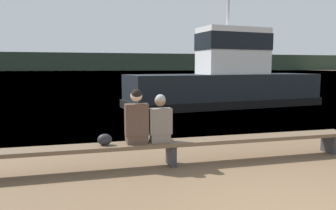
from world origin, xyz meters
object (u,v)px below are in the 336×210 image
bench_main (171,145)px  tugboat_red (226,82)px  person_left (136,119)px  shopping_bag (105,140)px  person_right (160,121)px

bench_main → tugboat_red: tugboat_red is taller
person_left → tugboat_red: size_ratio=0.10×
shopping_bag → tugboat_red: (6.46, 8.73, 0.61)m
person_left → bench_main: bearing=0.2°
bench_main → tugboat_red: bearing=59.3°
bench_main → person_right: bearing=180.0°
bench_main → shopping_bag: 1.29m
shopping_bag → person_left: bearing=0.1°
person_left → person_right: bearing=0.3°
person_left → shopping_bag: (-0.60, -0.00, -0.36)m
shopping_bag → person_right: bearing=0.2°
bench_main → person_right: person_right is taller
tugboat_red → shopping_bag: bearing=136.7°
person_right → shopping_bag: bearing=-179.8°
bench_main → tugboat_red: size_ratio=0.80×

